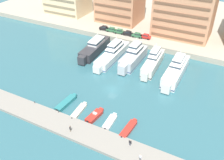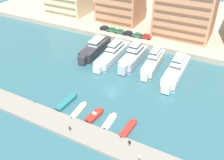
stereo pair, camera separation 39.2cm
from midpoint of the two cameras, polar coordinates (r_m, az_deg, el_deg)
The scene contains 25 objects.
ground_plane at distance 73.62m, azimuth 0.17°, elevation -2.08°, with size 400.00×400.00×0.00m, color #336670.
quay_promenade at distance 127.19m, azimuth 14.16°, elevation 13.56°, with size 180.00×70.00×2.07m, color #ADA38E.
pier_dock at distance 61.17m, azimuth -8.36°, elevation -11.10°, with size 120.00×6.17×0.77m, color gray.
yacht_charcoal_far_left at distance 92.36m, azimuth -3.76°, elevation 7.32°, with size 5.72×20.29×6.69m.
yacht_white_left at distance 88.25m, azimuth 0.38°, elevation 6.07°, with size 4.67×22.47×7.47m.
yacht_silver_mid_left at distance 85.51m, azimuth 5.09°, elevation 5.33°, with size 4.70×18.04×8.66m.
yacht_ivory_center_left at distance 83.94m, azimuth 9.59°, elevation 4.15°, with size 4.71×18.91×7.92m.
yacht_white_center at distance 80.61m, azimuth 14.59°, elevation 2.19°, with size 4.57×21.02×8.12m.
motorboat_teal_far_left at distance 68.97m, azimuth -10.31°, elevation -5.07°, with size 2.23×8.22×1.03m.
motorboat_cream_left at distance 66.03m, azimuth -7.49°, elevation -6.98°, with size 2.15×7.28×1.18m.
motorboat_red_mid_left at distance 63.94m, azimuth -3.90°, elevation -8.14°, with size 2.56×6.26×1.43m.
motorboat_white_center_left at distance 62.40m, azimuth -0.36°, elevation -9.49°, with size 2.10×6.31×1.33m.
motorboat_red_center at distance 60.72m, azimuth 3.87°, elevation -11.09°, with size 2.11×7.32×0.88m.
car_black_far_left at distance 106.86m, azimuth -1.52°, elevation 11.83°, with size 4.23×2.19×1.80m.
car_green_left at distance 105.21m, azimuth 0.14°, elevation 11.47°, with size 4.23×2.20×1.80m.
car_green_mid_left at distance 103.58m, azimuth 1.95°, elevation 11.08°, with size 4.25×2.24×1.80m.
car_black_center_left at distance 102.03m, azimuth 3.93°, elevation 10.65°, with size 4.14×1.99×1.80m.
car_green_center at distance 100.57m, azimuth 6.00°, elevation 10.18°, with size 4.16×2.04×1.80m.
car_red_center_right at distance 99.85m, azimuth 7.94°, elevation 9.86°, with size 4.13×1.99×1.80m.
apartment_block_mid_left at distance 102.70m, azimuth 16.63°, elevation 15.48°, with size 22.10×14.92×23.87m.
pedestrian_near_edge at distance 53.61m, azimuth 6.52°, elevation -17.15°, with size 0.65×0.35×1.72m.
pedestrian_mid_deck at distance 56.09m, azimuth 4.22°, elevation -13.99°, with size 0.65×0.24×1.68m.
pedestrian_far_side at distance 59.65m, azimuth -9.48°, elevation -10.76°, with size 0.41×0.62×1.74m.
bollard_west at distance 70.25m, azimuth -17.15°, elevation -4.78°, with size 0.20×0.20×0.61m.
bollard_west_mid at distance 65.70m, azimuth -12.03°, elevation -6.95°, with size 0.20×0.20×0.61m.
Camera 2 is at (27.88, -52.55, 43.37)m, focal length 40.00 mm.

